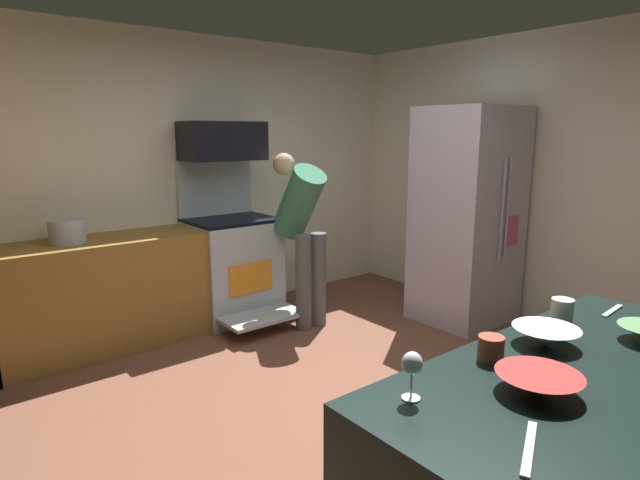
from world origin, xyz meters
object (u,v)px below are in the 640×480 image
Objects in this scene: mug_tea at (562,311)px; stock_pot at (67,231)px; person_cook at (302,226)px; mixing_bowl_large at (538,383)px; oven_range at (232,265)px; microwave at (223,141)px; mixing_bowl_prep at (545,336)px; mug_coffee at (491,348)px; refrigerator at (467,216)px; wine_glass_near at (412,366)px.

stock_pot is (-1.27, 3.20, 0.04)m from mug_tea.
person_cook is 2.69m from mug_tea.
stock_pot is at bearing 99.58° from mixing_bowl_large.
oven_range is 1.15m from microwave.
mug_tea reaches higher than mixing_bowl_prep.
person_cook is 2.89m from mug_coffee.
mixing_bowl_prep is 2.72× the size of mug_coffee.
wine_glass_near is (-2.83, -1.83, 0.04)m from refrigerator.
mixing_bowl_large is 0.44m from mixing_bowl_prep.
mug_coffee is (-0.71, -3.21, 0.44)m from oven_range.
wine_glass_near is (-1.16, -3.22, 0.51)m from oven_range.
mixing_bowl_prep is at bearing -9.89° from mug_coffee.
microwave reaches higher than person_cook.
person_cook is 14.07× the size of mug_tea.
mixing_bowl_prep is at bearing -106.92° from person_cook.
person_cook is 1.89m from stock_pot.
microwave is 7.75× the size of mug_coffee.
microwave reaches higher than mixing_bowl_large.
mixing_bowl_prep is (0.39, 0.19, 0.00)m from mixing_bowl_large.
microwave is 1.54m from stock_pot.
microwave is at bearing 138.27° from refrigerator.
person_cook is 5.95× the size of mixing_bowl_prep.
microwave is 6.74× the size of mug_tea.
oven_range is 5.36× the size of mixing_bowl_large.
refrigerator is 20.41× the size of mug_coffee.
stock_pot reaches higher than mug_tea.
wine_glass_near is 1.45× the size of mug_tea.
microwave is 1.06m from person_cook.
mug_tea is at bearing 2.64° from mug_coffee.
microwave reaches higher than wine_glass_near.
microwave is (0.00, 0.10, 1.14)m from oven_range.
microwave is at bearing 87.71° from mug_tea.
mixing_bowl_large is at bearing -103.25° from oven_range.
refrigerator is 3.37m from wine_glass_near.
stock_pot reaches higher than wine_glass_near.
person_cook is at bearing -17.21° from stock_pot.
person_cook is 9.71× the size of wine_glass_near.
oven_range is at bearing 140.15° from refrigerator.
mug_tea is at bearing -92.29° from microwave.
mug_coffee is (0.10, 0.24, 0.01)m from mixing_bowl_large.
microwave is 3.45m from mug_coffee.
person_cook is at bearing 146.03° from refrigerator.
person_cook reaches higher than mug_tea.
mug_coffee is (-2.38, -1.82, -0.03)m from refrigerator.
wine_glass_near is 0.60× the size of stock_pot.
refrigerator is 7.51× the size of mixing_bowl_prep.
mug_tea is (0.58, 0.03, 0.01)m from mug_coffee.
stock_pot is (-1.81, 0.56, 0.08)m from person_cook.
microwave is at bearing 77.10° from mixing_bowl_large.
wine_glass_near reaches higher than mixing_bowl_large.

